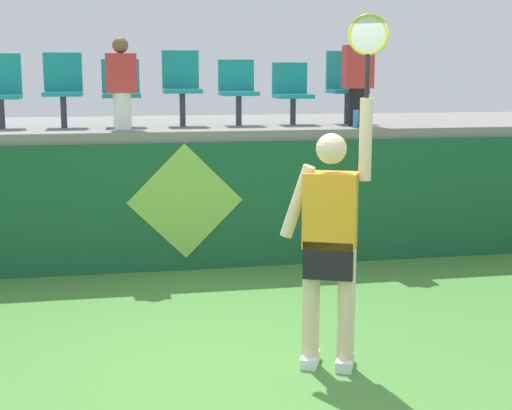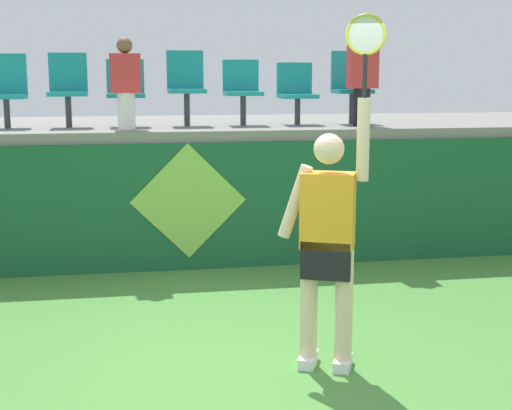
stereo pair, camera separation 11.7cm
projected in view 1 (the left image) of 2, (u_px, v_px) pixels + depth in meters
The scene contains 15 objects.
ground_plane at pixel (237, 376), 5.39m from camera, with size 40.00×40.00×0.00m, color #478438.
court_back_wall at pixel (191, 206), 8.24m from camera, with size 13.48×0.20×1.41m, color #195633.
spectator_platform at pixel (178, 127), 9.51m from camera, with size 13.48×3.00×0.12m, color gray.
tennis_player at pixel (331, 237), 5.40m from camera, with size 0.71×0.39×2.56m.
water_bottle at pixel (356, 119), 8.64m from camera, with size 0.06×0.06×0.20m, color #338CE5.
stadium_chair_0 at pixel (1, 88), 8.47m from camera, with size 0.44×0.42×0.85m.
stadium_chair_1 at pixel (63, 86), 8.59m from camera, with size 0.44×0.42×0.86m.
stadium_chair_2 at pixel (121, 89), 8.71m from camera, with size 0.44×0.42×0.79m.
stadium_chair_3 at pixel (181, 84), 8.84m from camera, with size 0.44×0.42×0.89m.
stadium_chair_4 at pixel (238, 88), 8.97m from camera, with size 0.44×0.42×0.78m.
stadium_chair_5 at pixel (292, 91), 9.10m from camera, with size 0.44×0.42×0.75m.
stadium_chair_6 at pixel (346, 84), 9.23m from camera, with size 0.44×0.42×0.89m.
spectator_0 at pixel (121, 82), 8.25m from camera, with size 0.34×0.20×1.02m.
spectator_1 at pixel (358, 77), 8.76m from camera, with size 0.34×0.20×1.12m.
wall_signage_mount at pixel (186, 270), 8.25m from camera, with size 1.27×0.01×1.41m.
Camera 1 is at (-0.84, -5.02, 2.18)m, focal length 52.21 mm.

